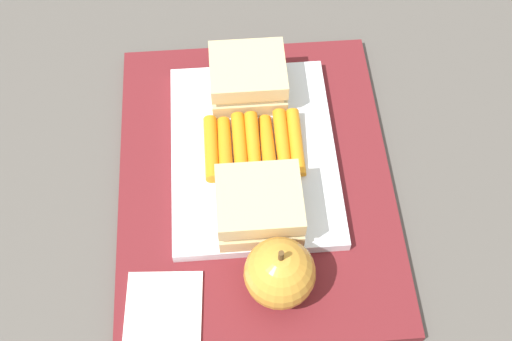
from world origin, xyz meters
name	(u,v)px	position (x,y,z in m)	size (l,w,h in m)	color
ground_plane	(255,181)	(0.00, 0.00, 0.00)	(2.40, 2.40, 0.00)	#56514C
lunchbag_mat	(255,179)	(0.00, 0.00, 0.01)	(0.36, 0.28, 0.01)	maroon
food_tray	(253,153)	(-0.03, 0.00, 0.02)	(0.23, 0.17, 0.01)	white
sandwich_half_left	(248,78)	(-0.10, 0.00, 0.04)	(0.07, 0.08, 0.04)	#DBC189
sandwich_half_right	(259,206)	(0.05, 0.00, 0.04)	(0.07, 0.08, 0.04)	#DBC189
carrot_sticks_bundle	(254,146)	(-0.03, 0.00, 0.03)	(0.08, 0.10, 0.02)	orange
apple	(280,273)	(0.12, 0.01, 0.04)	(0.07, 0.07, 0.08)	gold
paper_napkin	(164,308)	(0.14, -0.09, 0.01)	(0.07, 0.07, 0.00)	white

